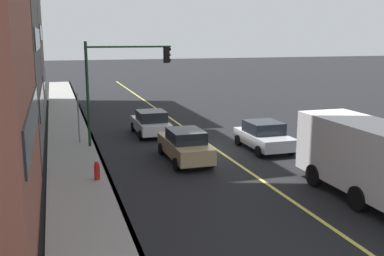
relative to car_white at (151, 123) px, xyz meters
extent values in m
plane|color=black|center=(-4.73, -2.63, -0.78)|extent=(200.00, 200.00, 0.00)
cube|color=gray|center=(-4.73, 4.87, -0.71)|extent=(80.00, 2.64, 0.15)
cube|color=slate|center=(-4.73, 3.63, -0.71)|extent=(80.00, 0.16, 0.15)
cube|color=#D8CC4C|center=(-4.73, -2.63, -0.78)|extent=(80.00, 0.16, 0.01)
cube|color=#262D38|center=(-12.92, 6.37, 2.79)|extent=(8.96, 0.06, 1.10)
cube|color=#262D38|center=(-1.10, 6.37, 1.86)|extent=(8.95, 0.06, 1.10)
cube|color=#262D38|center=(-1.10, 6.37, 5.16)|extent=(8.95, 0.06, 1.10)
cube|color=#262D38|center=(11.73, 6.37, 2.04)|extent=(11.46, 0.06, 1.10)
cube|color=#262D38|center=(11.73, 6.37, 5.56)|extent=(11.46, 0.06, 1.10)
cube|color=silver|center=(0.08, 0.00, -0.16)|extent=(4.11, 1.81, 0.63)
cube|color=black|center=(-0.21, 0.00, 0.47)|extent=(1.90, 1.67, 0.63)
cylinder|color=black|center=(1.44, 0.89, -0.48)|extent=(0.60, 0.22, 0.60)
cylinder|color=black|center=(1.44, -0.89, -0.48)|extent=(0.60, 0.22, 0.60)
cylinder|color=black|center=(-1.27, 0.89, -0.48)|extent=(0.60, 0.22, 0.60)
cylinder|color=black|center=(-1.27, -0.89, -0.48)|extent=(0.60, 0.22, 0.60)
cube|color=tan|center=(-6.37, -0.35, -0.11)|extent=(4.61, 1.71, 0.74)
cube|color=black|center=(-6.61, -0.35, 0.54)|extent=(2.10, 1.57, 0.57)
cylinder|color=black|center=(-4.85, 0.49, -0.48)|extent=(0.60, 0.22, 0.60)
cylinder|color=black|center=(-4.85, -1.18, -0.48)|extent=(0.60, 0.22, 0.60)
cylinder|color=black|center=(-7.89, 0.49, -0.48)|extent=(0.60, 0.22, 0.60)
cylinder|color=black|center=(-7.89, -1.18, -0.48)|extent=(0.60, 0.22, 0.60)
cube|color=#A8AAB2|center=(-5.54, -5.08, -0.17)|extent=(4.09, 1.90, 0.63)
cube|color=black|center=(-5.44, -5.08, 0.46)|extent=(1.94, 1.74, 0.62)
cylinder|color=black|center=(-6.89, -6.01, -0.48)|extent=(0.60, 0.22, 0.60)
cylinder|color=black|center=(-6.89, -4.16, -0.48)|extent=(0.60, 0.22, 0.60)
cylinder|color=black|center=(-4.19, -6.01, -0.48)|extent=(0.60, 0.22, 0.60)
cylinder|color=black|center=(-4.19, -4.16, -0.48)|extent=(0.60, 0.22, 0.60)
cube|color=silver|center=(-13.08, -5.46, 0.90)|extent=(5.70, 2.27, 2.47)
cylinder|color=black|center=(-11.66, -6.55, -0.33)|extent=(0.90, 0.28, 0.90)
cylinder|color=black|center=(-11.66, -4.38, -0.33)|extent=(0.90, 0.28, 0.90)
cylinder|color=black|center=(-14.50, -4.38, -0.33)|extent=(0.90, 0.28, 0.90)
cylinder|color=#1E3823|center=(-2.48, 3.95, 2.13)|extent=(0.16, 0.16, 5.82)
cylinder|color=#1E3823|center=(-2.48, 1.63, 4.74)|extent=(0.10, 4.64, 0.10)
cube|color=black|center=(-2.48, -0.43, 4.29)|extent=(0.28, 0.30, 0.90)
sphere|color=#360605|center=(-2.48, -0.61, 4.59)|extent=(0.18, 0.18, 0.18)
sphere|color=gold|center=(-2.48, -0.61, 4.29)|extent=(0.18, 0.18, 0.18)
sphere|color=black|center=(-2.48, -0.61, 3.99)|extent=(0.18, 0.18, 0.18)
cylinder|color=slate|center=(-1.57, 4.45, 0.71)|extent=(0.08, 0.08, 2.99)
cube|color=white|center=(-1.57, 4.47, 2.01)|extent=(0.60, 0.02, 0.20)
cube|color=#DB5919|center=(-1.57, 4.47, 1.66)|extent=(0.44, 0.02, 0.28)
cylinder|color=red|center=(-8.65, 4.15, -0.38)|extent=(0.24, 0.24, 0.80)
sphere|color=red|center=(-8.65, 4.15, 0.06)|extent=(0.20, 0.20, 0.20)
camera|label=1|loc=(-27.27, 5.70, 5.29)|focal=42.33mm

